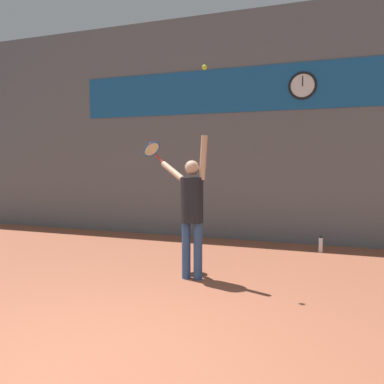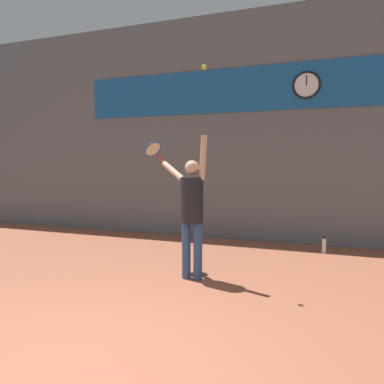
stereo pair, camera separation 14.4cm
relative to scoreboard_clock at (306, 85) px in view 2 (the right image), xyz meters
name	(u,v)px [view 2 (the right image)]	position (x,y,z in m)	size (l,w,h in m)	color
ground_plane	(65,383)	(-1.41, -5.82, -3.31)	(18.00, 18.00, 0.00)	#9E563D
back_wall	(239,128)	(-1.41, 0.08, -0.81)	(18.00, 0.10, 5.00)	slate
sponsor_banner	(239,90)	(-1.41, 0.02, 0.00)	(7.41, 0.02, 0.95)	#195B9E
scoreboard_clock	(306,85)	(0.00, 0.00, 0.00)	(0.57, 0.05, 0.57)	white
tennis_player	(192,207)	(-1.39, -2.99, -2.23)	(0.92, 0.59, 2.12)	#2D4C7F
tennis_racket	(154,150)	(-2.25, -2.50, -1.38)	(0.45, 0.37, 0.38)	red
tennis_ball	(204,67)	(-1.18, -3.07, -0.26)	(0.07, 0.07, 0.07)	#CCDB2D
water_bottle	(324,245)	(0.43, -0.61, -3.17)	(0.08, 0.08, 0.32)	silver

